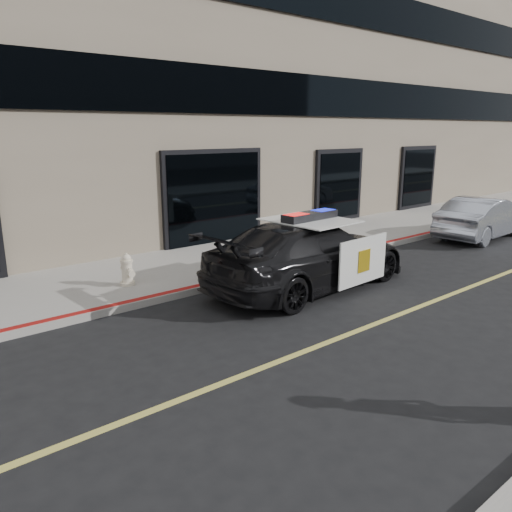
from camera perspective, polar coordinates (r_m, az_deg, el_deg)
ground at (r=11.23m, az=20.78°, el=-4.40°), size 120.00×120.00×0.00m
sidewalk_n at (r=14.38m, az=2.47°, el=0.82°), size 60.00×3.50×0.15m
building_n at (r=18.41m, az=-9.22°, el=22.16°), size 60.00×7.00×12.00m
police_car at (r=11.02m, az=6.09°, el=0.24°), size 2.70×5.41×1.69m
silver_sedan at (r=17.63m, az=24.52°, el=4.00°), size 1.80×4.19×1.33m
fire_hydrant at (r=11.06m, az=-14.51°, el=-1.59°), size 0.32×0.44×0.70m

